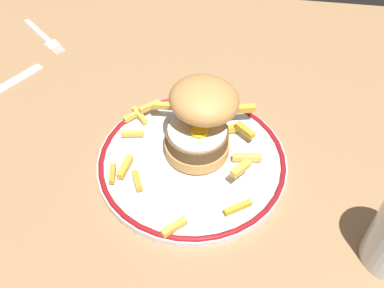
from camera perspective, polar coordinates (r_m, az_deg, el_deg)
ground_plane at (r=67.20cm, az=-4.18°, el=-3.27°), size 110.52×97.96×4.00cm
dinner_plate at (r=64.32cm, az=0.00°, el=-2.26°), size 27.28×27.28×1.60cm
burger at (r=61.33cm, az=1.15°, el=3.31°), size 13.71×13.64×11.22cm
fries_pile at (r=64.52cm, az=-0.28°, el=0.30°), size 21.57×24.14×2.98cm
fork at (r=93.59cm, az=-18.40°, el=12.96°), size 11.72×10.56×0.36cm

